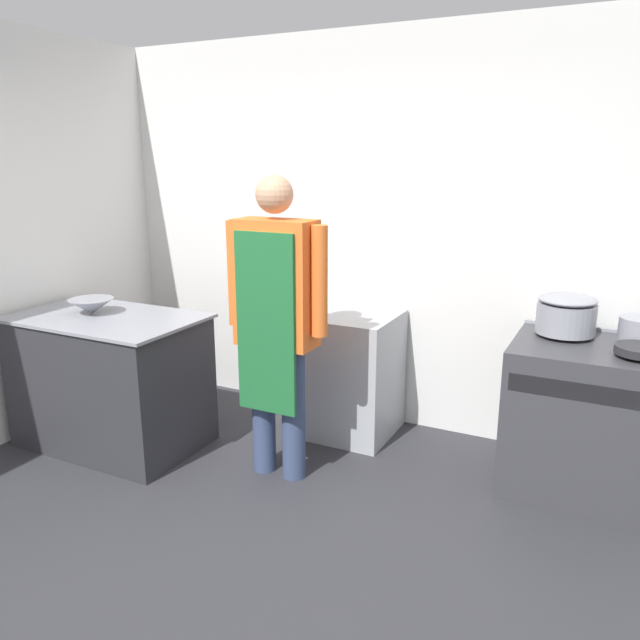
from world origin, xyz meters
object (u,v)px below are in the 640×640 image
object	(u,v)px
stove	(593,419)
stock_pot	(566,314)
person_cook	(276,312)
saute_pan	(640,350)
mixing_bowl	(92,306)
fridge_unit	(347,373)

from	to	relation	value
stove	stock_pot	xyz separation A→B (m)	(-0.21, 0.13, 0.57)
person_cook	saute_pan	size ratio (longest dim) A/B	7.15
stove	stock_pot	bearing A→B (deg)	148.78
stove	saute_pan	bearing A→B (deg)	-33.78
mixing_bowl	stock_pot	bearing A→B (deg)	17.47
stove	mixing_bowl	bearing A→B (deg)	-165.89
mixing_bowl	saute_pan	distance (m)	3.28
mixing_bowl	saute_pan	xyz separation A→B (m)	(3.22, 0.64, -0.02)
fridge_unit	stock_pot	xyz separation A→B (m)	(1.36, 0.04, 0.57)
mixing_bowl	stock_pot	xyz separation A→B (m)	(2.82, 0.89, 0.07)
person_cook	mixing_bowl	xyz separation A→B (m)	(-1.34, -0.11, -0.09)
fridge_unit	person_cook	world-z (taller)	person_cook
stove	stock_pot	world-z (taller)	stock_pot
stock_pot	saute_pan	distance (m)	0.48
fridge_unit	mixing_bowl	size ratio (longest dim) A/B	2.92
mixing_bowl	fridge_unit	bearing A→B (deg)	30.30
stove	fridge_unit	world-z (taller)	stove
stock_pot	saute_pan	world-z (taller)	stock_pot
stock_pot	mixing_bowl	bearing A→B (deg)	-162.53
fridge_unit	saute_pan	xyz separation A→B (m)	(1.76, -0.21, 0.48)
fridge_unit	mixing_bowl	bearing A→B (deg)	-149.70
stove	fridge_unit	bearing A→B (deg)	176.71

